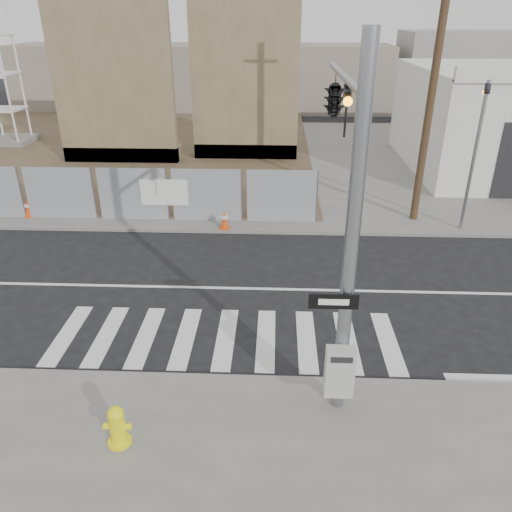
{
  "coord_description": "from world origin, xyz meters",
  "views": [
    {
      "loc": [
        1.18,
        -12.66,
        7.28
      ],
      "look_at": [
        0.68,
        -0.67,
        1.4
      ],
      "focal_mm": 35.0,
      "sensor_mm": 36.0,
      "label": 1
    }
  ],
  "objects_px": {
    "traffic_cone_d": "(224,220)",
    "traffic_cone_c": "(28,208)",
    "signal_pole": "(339,143)",
    "fire_hydrant": "(117,426)"
  },
  "relations": [
    {
      "from": "fire_hydrant",
      "to": "traffic_cone_c",
      "type": "relative_size",
      "value": 1.2
    },
    {
      "from": "signal_pole",
      "to": "fire_hydrant",
      "type": "xyz_separation_m",
      "value": [
        -4.11,
        -3.97,
        -4.25
      ]
    },
    {
      "from": "signal_pole",
      "to": "fire_hydrant",
      "type": "bearing_deg",
      "value": -136.04
    },
    {
      "from": "signal_pole",
      "to": "fire_hydrant",
      "type": "height_order",
      "value": "signal_pole"
    },
    {
      "from": "traffic_cone_c",
      "to": "traffic_cone_d",
      "type": "distance_m",
      "value": 7.77
    },
    {
      "from": "fire_hydrant",
      "to": "traffic_cone_d",
      "type": "relative_size",
      "value": 1.22
    },
    {
      "from": "signal_pole",
      "to": "traffic_cone_c",
      "type": "height_order",
      "value": "signal_pole"
    },
    {
      "from": "signal_pole",
      "to": "traffic_cone_c",
      "type": "xyz_separation_m",
      "value": [
        -10.9,
        7.14,
        -4.32
      ]
    },
    {
      "from": "traffic_cone_d",
      "to": "traffic_cone_c",
      "type": "bearing_deg",
      "value": 173.56
    },
    {
      "from": "signal_pole",
      "to": "traffic_cone_d",
      "type": "height_order",
      "value": "signal_pole"
    }
  ]
}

